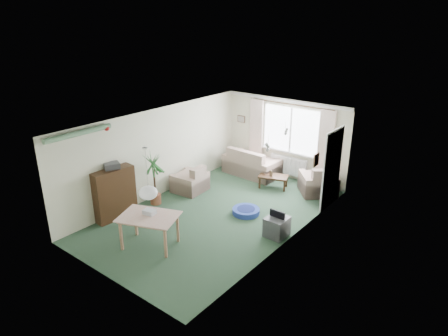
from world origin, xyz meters
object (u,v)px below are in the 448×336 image
Objects in this scene: tv_cube at (277,227)px; dining_table at (150,231)px; armchair_left at (190,178)px; coffee_table at (273,182)px; bookshelf at (114,194)px; pet_bed at (246,211)px; sofa at (252,161)px; houseplant at (154,179)px; armchair_corner at (318,179)px.

dining_table is at bearing -133.00° from tv_cube.
coffee_table is (1.73, 1.63, -0.20)m from armchair_left.
coffee_table is at bearing 84.05° from dining_table.
bookshelf is at bearing -154.37° from tv_cube.
armchair_left is 2.94m from dining_table.
coffee_table is at bearing 100.06° from pet_bed.
sofa is 2.20m from armchair_left.
armchair_left is at bearing 175.31° from pet_bed.
tv_cube is (2.52, -2.70, -0.20)m from sofa.
dining_table is (1.29, -2.64, -0.03)m from armchair_left.
houseplant is (0.19, 1.12, 0.07)m from bookshelf.
sofa is 3.70m from tv_cube.
coffee_table is at bearing 128.79° from armchair_left.
bookshelf is 1.69m from dining_table.
armchair_corner is 1.37× the size of pet_bed.
houseplant is at bearing 134.14° from dining_table.
dining_table is (0.61, -4.74, -0.08)m from sofa.
dining_table is (-1.62, -4.71, -0.07)m from armchair_corner.
armchair_corner is 4.98m from dining_table.
houseplant is (-0.83, -3.26, 0.27)m from sofa.
coffee_table is 0.58× the size of houseplant.
armchair_corner is 0.66× the size of houseplant.
bookshelf reaches higher than armchair_left.
armchair_left is at bearing 74.49° from sofa.
pet_bed is at bearing 24.27° from houseplant.
armchair_corner is 3.57m from armchair_left.
sofa is at bearing 133.30° from tv_cube.
tv_cube reaches higher than coffee_table.
dining_table is (1.63, -0.36, -0.29)m from bookshelf.
armchair_left reaches higher than coffee_table.
houseplant reaches higher than armchair_left.
armchair_left is 1.21m from houseplant.
armchair_corner is at bearing 71.03° from dining_table.
coffee_table is at bearing 66.80° from bookshelf.
sofa is 1.84× the size of armchair_corner.
houseplant reaches higher than sofa.
houseplant is (-0.15, -1.16, 0.32)m from armchair_left.
houseplant is at bearing -123.95° from coffee_table.
sofa is at bearing 157.53° from armchair_left.
sofa is 1.35× the size of bookshelf.
coffee_table is at bearing 56.05° from houseplant.
tv_cube is (3.35, 0.55, -0.47)m from houseplant.
sofa is 1.54× the size of dining_table.
bookshelf is 1.14m from houseplant.
houseplant is at bearing -11.91° from armchair_left.
dining_table reaches higher than pet_bed.
armchair_corner is at bearing 57.96° from bookshelf.
tv_cube is 0.73× the size of pet_bed.
bookshelf is (-1.02, -4.38, 0.21)m from sofa.
tv_cube is (0.29, -2.68, -0.19)m from armchair_corner.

